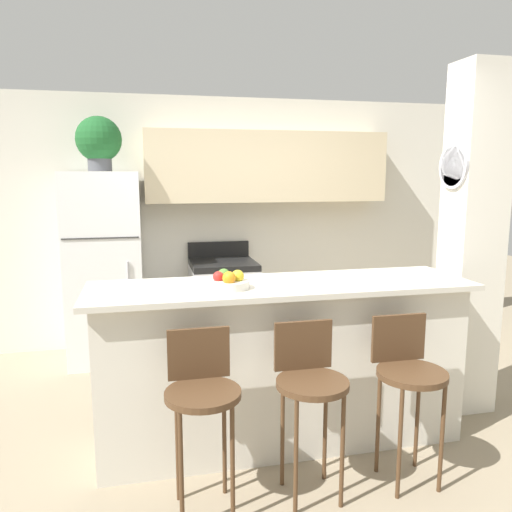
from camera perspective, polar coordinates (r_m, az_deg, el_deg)
ground_plane at (r=3.59m, az=2.89°, el=-20.22°), size 14.00×14.00×0.00m
wall_back at (r=5.25m, az=-1.66°, el=6.40°), size 5.60×0.38×2.55m
pillar_right at (r=4.00m, az=23.42°, el=1.52°), size 0.38×0.32×2.55m
counter_bar at (r=3.36m, az=2.97°, el=-12.09°), size 2.46×0.68×1.08m
refrigerator at (r=4.92m, az=-16.87°, el=-1.29°), size 0.68×0.69×1.79m
stove_range at (r=5.09m, az=-3.74°, el=-5.60°), size 0.64×0.64×1.07m
bar_stool_left at (r=2.70m, az=-6.19°, el=-15.37°), size 0.39×0.39×0.96m
bar_stool_mid at (r=2.82m, az=6.18°, el=-14.25°), size 0.39×0.39×0.96m
bar_stool_right at (r=3.05m, az=16.99°, el=-12.75°), size 0.39×0.39×0.96m
potted_plant_on_fridge at (r=4.85m, az=-17.53°, el=12.40°), size 0.41×0.41×0.50m
fruit_bowl at (r=3.05m, az=-3.21°, el=-2.94°), size 0.26×0.26×0.12m
trash_bin at (r=4.87m, az=-9.95°, el=-9.77°), size 0.28×0.28×0.38m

